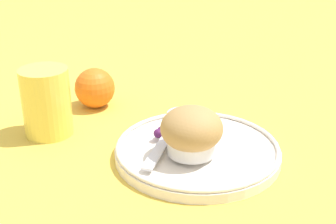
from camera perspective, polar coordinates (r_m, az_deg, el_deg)
The scene contains 8 objects.
ground_plane at distance 0.68m, azimuth 2.33°, elevation -5.10°, with size 3.00×3.00×0.00m, color gold.
plate at distance 0.67m, azimuth 3.80°, elevation -4.53°, with size 0.23×0.23×0.02m.
muffin at distance 0.62m, azimuth 2.89°, elevation -2.41°, with size 0.08×0.08×0.07m.
cream_ramekin at distance 0.71m, azimuth 1.92°, elevation -0.85°, with size 0.05×0.05×0.02m.
berry_pair at distance 0.68m, azimuth -0.93°, elevation -2.41°, with size 0.03×0.01×0.01m.
butter_knife at distance 0.68m, azimuth -0.00°, elevation -2.86°, with size 0.20×0.06×0.00m.
orange_fruit at distance 0.83m, azimuth -8.91°, elevation 2.92°, with size 0.07×0.07×0.07m.
juice_glass at distance 0.74m, azimuth -14.60°, elevation 1.19°, with size 0.07×0.07×0.11m.
Camera 1 is at (-0.52, -0.27, 0.33)m, focal length 50.00 mm.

